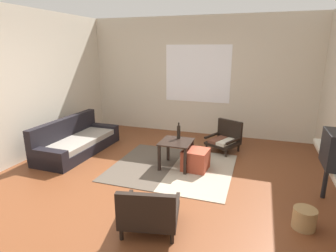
{
  "coord_description": "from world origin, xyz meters",
  "views": [
    {
      "loc": [
        1.41,
        -3.34,
        2.0
      ],
      "look_at": [
        0.09,
        0.6,
        0.82
      ],
      "focal_mm": 29.51,
      "sensor_mm": 36.0,
      "label": 1
    }
  ],
  "objects_px": {
    "ottoman_orange": "(196,160)",
    "wicker_basket": "(304,218)",
    "armchair_striped_foreground": "(149,212)",
    "couch": "(76,142)",
    "glass_bottle": "(179,132)",
    "armchair_by_window": "(225,138)",
    "coffee_table": "(176,147)"
  },
  "relations": [
    {
      "from": "coffee_table",
      "to": "armchair_by_window",
      "type": "xyz_separation_m",
      "value": [
        0.69,
        1.1,
        -0.1
      ]
    },
    {
      "from": "couch",
      "to": "ottoman_orange",
      "type": "xyz_separation_m",
      "value": [
        2.43,
        -0.06,
        -0.03
      ]
    },
    {
      "from": "coffee_table",
      "to": "wicker_basket",
      "type": "relative_size",
      "value": 2.11
    },
    {
      "from": "armchair_striped_foreground",
      "to": "wicker_basket",
      "type": "xyz_separation_m",
      "value": [
        1.66,
        0.61,
        -0.12
      ]
    },
    {
      "from": "armchair_striped_foreground",
      "to": "couch",
      "type": "bearing_deg",
      "value": 141.68
    },
    {
      "from": "coffee_table",
      "to": "armchair_by_window",
      "type": "height_order",
      "value": "armchair_by_window"
    },
    {
      "from": "glass_bottle",
      "to": "wicker_basket",
      "type": "height_order",
      "value": "glass_bottle"
    },
    {
      "from": "couch",
      "to": "armchair_striped_foreground",
      "type": "height_order",
      "value": "couch"
    },
    {
      "from": "coffee_table",
      "to": "armchair_striped_foreground",
      "type": "distance_m",
      "value": 1.78
    },
    {
      "from": "coffee_table",
      "to": "armchair_by_window",
      "type": "bearing_deg",
      "value": 57.7
    },
    {
      "from": "coffee_table",
      "to": "glass_bottle",
      "type": "xyz_separation_m",
      "value": [
        -0.0,
        0.15,
        0.23
      ]
    },
    {
      "from": "couch",
      "to": "wicker_basket",
      "type": "bearing_deg",
      "value": -17.0
    },
    {
      "from": "coffee_table",
      "to": "armchair_by_window",
      "type": "relative_size",
      "value": 0.76
    },
    {
      "from": "armchair_striped_foreground",
      "to": "ottoman_orange",
      "type": "relative_size",
      "value": 1.84
    },
    {
      "from": "wicker_basket",
      "to": "armchair_striped_foreground",
      "type": "bearing_deg",
      "value": -159.78
    },
    {
      "from": "armchair_striped_foreground",
      "to": "ottoman_orange",
      "type": "height_order",
      "value": "armchair_striped_foreground"
    },
    {
      "from": "couch",
      "to": "armchair_by_window",
      "type": "relative_size",
      "value": 2.59
    },
    {
      "from": "couch",
      "to": "ottoman_orange",
      "type": "height_order",
      "value": "couch"
    },
    {
      "from": "couch",
      "to": "armchair_by_window",
      "type": "height_order",
      "value": "couch"
    },
    {
      "from": "wicker_basket",
      "to": "couch",
      "type": "bearing_deg",
      "value": 163.0
    },
    {
      "from": "armchair_by_window",
      "to": "wicker_basket",
      "type": "bearing_deg",
      "value": -62.08
    },
    {
      "from": "ottoman_orange",
      "to": "armchair_striped_foreground",
      "type": "bearing_deg",
      "value": -93.96
    },
    {
      "from": "ottoman_orange",
      "to": "armchair_by_window",
      "type": "bearing_deg",
      "value": 72.15
    },
    {
      "from": "couch",
      "to": "coffee_table",
      "type": "xyz_separation_m",
      "value": [
        2.09,
        -0.07,
        0.16
      ]
    },
    {
      "from": "armchair_striped_foreground",
      "to": "glass_bottle",
      "type": "height_order",
      "value": "glass_bottle"
    },
    {
      "from": "couch",
      "to": "glass_bottle",
      "type": "bearing_deg",
      "value": 2.28
    },
    {
      "from": "wicker_basket",
      "to": "ottoman_orange",
      "type": "bearing_deg",
      "value": 143.16
    },
    {
      "from": "armchair_by_window",
      "to": "ottoman_orange",
      "type": "xyz_separation_m",
      "value": [
        -0.35,
        -1.09,
        -0.09
      ]
    },
    {
      "from": "armchair_by_window",
      "to": "glass_bottle",
      "type": "relative_size",
      "value": 2.5
    },
    {
      "from": "armchair_by_window",
      "to": "glass_bottle",
      "type": "xyz_separation_m",
      "value": [
        -0.7,
        -0.95,
        0.33
      ]
    },
    {
      "from": "coffee_table",
      "to": "ottoman_orange",
      "type": "xyz_separation_m",
      "value": [
        0.34,
        0.01,
        -0.19
      ]
    },
    {
      "from": "ottoman_orange",
      "to": "wicker_basket",
      "type": "xyz_separation_m",
      "value": [
        1.54,
        -1.15,
        -0.06
      ]
    }
  ]
}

